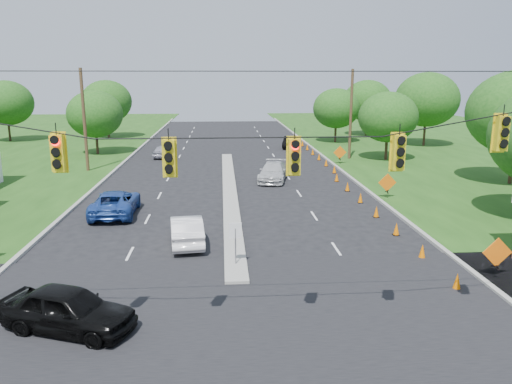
{
  "coord_description": "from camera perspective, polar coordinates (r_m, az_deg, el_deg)",
  "views": [
    {
      "loc": [
        -0.54,
        -14.81,
        8.26
      ],
      "look_at": [
        1.09,
        8.66,
        2.8
      ],
      "focal_mm": 35.0,
      "sensor_mm": 36.0,
      "label": 1
    }
  ],
  "objects": [
    {
      "name": "ground",
      "position": [
        16.97,
        -1.7,
        -16.07
      ],
      "size": [
        160.0,
        160.0,
        0.0
      ],
      "primitive_type": "plane",
      "color": "black",
      "rests_on": "ground"
    },
    {
      "name": "cross_street",
      "position": [
        16.97,
        -1.7,
        -16.07
      ],
      "size": [
        160.0,
        14.0,
        0.02
      ],
      "primitive_type": "cube",
      "color": "black",
      "rests_on": "ground"
    },
    {
      "name": "curb_left",
      "position": [
        46.56,
        -15.77,
        2.35
      ],
      "size": [
        0.25,
        110.0,
        0.16
      ],
      "primitive_type": "cube",
      "color": "gray",
      "rests_on": "ground"
    },
    {
      "name": "curb_right",
      "position": [
        46.8,
        9.24,
        2.73
      ],
      "size": [
        0.25,
        110.0,
        0.16
      ],
      "primitive_type": "cube",
      "color": "gray",
      "rests_on": "ground"
    },
    {
      "name": "median",
      "position": [
        36.76,
        -3.03,
        0.06
      ],
      "size": [
        1.0,
        34.0,
        0.18
      ],
      "primitive_type": "cube",
      "color": "gray",
      "rests_on": "ground"
    },
    {
      "name": "median_sign",
      "position": [
        21.9,
        -2.37,
        -5.02
      ],
      "size": [
        0.55,
        0.06,
        2.05
      ],
      "color": "gray",
      "rests_on": "ground"
    },
    {
      "name": "signal_span",
      "position": [
        14.21,
        -1.88,
        -0.32
      ],
      "size": [
        25.6,
        0.32,
        9.0
      ],
      "color": "#422D1C",
      "rests_on": "ground"
    },
    {
      "name": "utility_pole_far_left",
      "position": [
        46.53,
        -19.03,
        7.73
      ],
      "size": [
        0.28,
        0.28,
        9.0
      ],
      "primitive_type": "cylinder",
      "color": "#422D1C",
      "rests_on": "ground"
    },
    {
      "name": "utility_pole_far_right",
      "position": [
        51.63,
        10.79,
        8.66
      ],
      "size": [
        0.28,
        0.28,
        9.0
      ],
      "primitive_type": "cylinder",
      "color": "#422D1C",
      "rests_on": "ground"
    },
    {
      "name": "cone_0",
      "position": [
        21.56,
        21.99,
        -9.46
      ],
      "size": [
        0.32,
        0.32,
        0.7
      ],
      "primitive_type": "cone",
      "color": "orange",
      "rests_on": "ground"
    },
    {
      "name": "cone_1",
      "position": [
        24.53,
        18.47,
        -6.44
      ],
      "size": [
        0.32,
        0.32,
        0.7
      ],
      "primitive_type": "cone",
      "color": "orange",
      "rests_on": "ground"
    },
    {
      "name": "cone_2",
      "position": [
        27.63,
        15.75,
        -4.08
      ],
      "size": [
        0.32,
        0.32,
        0.7
      ],
      "primitive_type": "cone",
      "color": "orange",
      "rests_on": "ground"
    },
    {
      "name": "cone_3",
      "position": [
        30.81,
        13.59,
        -2.19
      ],
      "size": [
        0.32,
        0.32,
        0.7
      ],
      "primitive_type": "cone",
      "color": "orange",
      "rests_on": "ground"
    },
    {
      "name": "cone_4",
      "position": [
        34.06,
        11.85,
        -0.65
      ],
      "size": [
        0.32,
        0.32,
        0.7
      ],
      "primitive_type": "cone",
      "color": "orange",
      "rests_on": "ground"
    },
    {
      "name": "cone_5",
      "position": [
        37.35,
        10.42,
        0.62
      ],
      "size": [
        0.32,
        0.32,
        0.7
      ],
      "primitive_type": "cone",
      "color": "orange",
      "rests_on": "ground"
    },
    {
      "name": "cone_6",
      "position": [
        40.67,
        9.21,
        1.68
      ],
      "size": [
        0.32,
        0.32,
        0.7
      ],
      "primitive_type": "cone",
      "color": "orange",
      "rests_on": "ground"
    },
    {
      "name": "cone_7",
      "position": [
        44.15,
        8.95,
        2.58
      ],
      "size": [
        0.32,
        0.32,
        0.7
      ],
      "primitive_type": "cone",
      "color": "orange",
      "rests_on": "ground"
    },
    {
      "name": "cone_8",
      "position": [
        47.52,
        8.02,
        3.35
      ],
      "size": [
        0.32,
        0.32,
        0.7
      ],
      "primitive_type": "cone",
      "color": "orange",
      "rests_on": "ground"
    },
    {
      "name": "cone_9",
      "position": [
        50.9,
        7.22,
        4.02
      ],
      "size": [
        0.32,
        0.32,
        0.7
      ],
      "primitive_type": "cone",
      "color": "orange",
      "rests_on": "ground"
    },
    {
      "name": "cone_10",
      "position": [
        54.3,
        6.51,
        4.6
      ],
      "size": [
        0.32,
        0.32,
        0.7
      ],
      "primitive_type": "cone",
      "color": "orange",
      "rests_on": "ground"
    },
    {
      "name": "cone_11",
      "position": [
        57.71,
        5.88,
        5.12
      ],
      "size": [
        0.32,
        0.32,
        0.7
      ],
      "primitive_type": "cone",
      "color": "orange",
      "rests_on": "ground"
    },
    {
      "name": "cone_12",
      "position": [
        61.13,
        5.33,
        5.57
      ],
      "size": [
        0.32,
        0.32,
        0.7
      ],
      "primitive_type": "cone",
      "color": "orange",
      "rests_on": "ground"
    },
    {
      "name": "cone_13",
      "position": [
        64.56,
        4.83,
        5.98
      ],
      "size": [
        0.32,
        0.32,
        0.7
      ],
      "primitive_type": "cone",
      "color": "orange",
      "rests_on": "ground"
    },
    {
      "name": "work_sign_0",
      "position": [
        23.11,
        25.84,
        -6.36
      ],
      "size": [
        1.27,
        0.58,
        1.37
      ],
      "color": "black",
      "rests_on": "ground"
    },
    {
      "name": "work_sign_1",
      "position": [
        35.45,
        14.77,
        0.96
      ],
      "size": [
        1.27,
        0.58,
        1.37
      ],
      "color": "black",
      "rests_on": "ground"
    },
    {
      "name": "work_sign_2",
      "position": [
        48.7,
        9.56,
        4.42
      ],
      "size": [
        1.27,
        0.58,
        1.37
      ],
      "color": "black",
      "rests_on": "ground"
    },
    {
      "name": "tree_4",
      "position": [
        72.31,
        -26.65,
        9.09
      ],
      "size": [
        6.72,
        6.72,
        7.84
      ],
      "color": "black",
      "rests_on": "ground"
    },
    {
      "name": "tree_5",
      "position": [
        56.58,
        -17.93,
        8.46
      ],
      "size": [
        5.88,
        5.88,
        6.86
      ],
      "color": "black",
      "rests_on": "ground"
    },
    {
      "name": "tree_6",
      "position": [
        71.58,
        -16.7,
        9.88
      ],
      "size": [
        6.72,
        6.72,
        7.84
      ],
      "color": "black",
      "rests_on": "ground"
    },
    {
      "name": "tree_9",
      "position": [
        51.69,
        14.86,
        8.28
      ],
      "size": [
        5.88,
        5.88,
        6.86
      ],
      "color": "black",
      "rests_on": "ground"
    },
    {
      "name": "tree_10",
      "position": [
        63.79,
        18.95,
        9.96
      ],
      "size": [
        7.56,
        7.56,
        8.82
      ],
      "color": "black",
      "rests_on": "ground"
    },
    {
      "name": "tree_11",
      "position": [
        72.85,
        12.61,
        10.16
      ],
      "size": [
        6.72,
        6.72,
        7.84
      ],
      "color": "black",
      "rests_on": "ground"
    },
    {
      "name": "tree_12",
      "position": [
        64.6,
        9.16,
        9.42
      ],
      "size": [
        5.88,
        5.88,
        6.86
      ],
      "color": "black",
      "rests_on": "ground"
    },
    {
      "name": "black_sedan",
      "position": [
        17.97,
        -20.65,
        -12.46
      ],
      "size": [
        4.87,
        3.29,
        1.54
      ],
      "primitive_type": "imported",
      "rotation": [
        0.0,
        0.0,
        1.21
      ],
      "color": "black",
      "rests_on": "ground"
    },
    {
      "name": "white_sedan",
      "position": [
        25.43,
        -7.95,
        -4.29
      ],
      "size": [
        2.07,
        4.59,
        1.46
      ],
      "primitive_type": "imported",
      "rotation": [
        0.0,
        0.0,
        3.26
      ],
      "color": "white",
      "rests_on": "ground"
    },
    {
      "name": "blue_pickup",
      "position": [
        31.62,
        -15.77,
        -1.17
      ],
      "size": [
        2.64,
        5.49,
        1.51
      ],
      "primitive_type": "imported",
      "rotation": [
        0.0,
        0.0,
        3.17
      ],
      "color": "#214598",
      "rests_on": "ground"
    },
    {
      "name": "silver_car_far",
      "position": [
        40.38,
        1.97,
        2.32
      ],
      "size": [
        3.12,
        5.43,
        1.48
      ],
      "primitive_type": "imported",
      "rotation": [
        0.0,
        0.0,
        -0.22
      ],
      "color": "silver",
      "rests_on": "ground"
    },
    {
      "name": "silver_car_oncoming",
      "position": [
        53.05,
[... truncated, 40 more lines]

